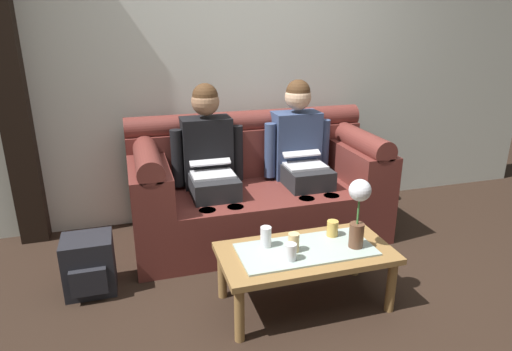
{
  "coord_description": "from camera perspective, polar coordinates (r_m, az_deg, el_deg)",
  "views": [
    {
      "loc": [
        -0.96,
        -2.03,
        1.67
      ],
      "look_at": [
        -0.08,
        0.92,
        0.59
      ],
      "focal_mm": 31.36,
      "sensor_mm": 36.0,
      "label": 1
    }
  ],
  "objects": [
    {
      "name": "couch",
      "position": [
        3.58,
        0.06,
        -1.79
      ],
      "size": [
        1.95,
        0.88,
        0.96
      ],
      "color": "maroon",
      "rests_on": "ground_plane"
    },
    {
      "name": "backpack_left",
      "position": [
        3.09,
        -20.5,
        -10.68
      ],
      "size": [
        0.31,
        0.31,
        0.37
      ],
      "color": "black",
      "rests_on": "ground_plane"
    },
    {
      "name": "flower_vase",
      "position": [
        2.66,
        12.97,
        -3.85
      ],
      "size": [
        0.13,
        0.13,
        0.43
      ],
      "color": "brown",
      "rests_on": "coffee_table"
    },
    {
      "name": "back_wall_patterned",
      "position": [
        3.86,
        -2.3,
        16.12
      ],
      "size": [
        6.0,
        0.12,
        2.9
      ],
      "primitive_type": "cube",
      "color": "silver",
      "rests_on": "ground_plane"
    },
    {
      "name": "cup_near_right",
      "position": [
        2.68,
        1.27,
        -7.82
      ],
      "size": [
        0.07,
        0.07,
        0.13
      ],
      "primitive_type": "cylinder",
      "color": "silver",
      "rests_on": "coffee_table"
    },
    {
      "name": "cup_near_left",
      "position": [
        2.64,
        4.82,
        -8.51
      ],
      "size": [
        0.07,
        0.07,
        0.11
      ],
      "primitive_type": "cylinder",
      "color": "#DBB77A",
      "rests_on": "coffee_table"
    },
    {
      "name": "cup_far_center",
      "position": [
        2.86,
        9.73,
        -6.66
      ],
      "size": [
        0.07,
        0.07,
        0.1
      ],
      "primitive_type": "cylinder",
      "color": "gold",
      "rests_on": "coffee_table"
    },
    {
      "name": "ground_plane",
      "position": [
        2.8,
        7.27,
        -17.45
      ],
      "size": [
        14.0,
        14.0,
        0.0
      ],
      "primitive_type": "plane",
      "color": "black"
    },
    {
      "name": "timber_pillar",
      "position": [
        3.7,
        -29.45,
        13.59
      ],
      "size": [
        0.2,
        0.2,
        2.9
      ],
      "primitive_type": "cube",
      "color": "black",
      "rests_on": "ground_plane"
    },
    {
      "name": "coffee_table",
      "position": [
        2.73,
        6.33,
        -10.26
      ],
      "size": [
        1.03,
        0.53,
        0.38
      ],
      "color": "olive",
      "rests_on": "ground_plane"
    },
    {
      "name": "person_left",
      "position": [
        3.4,
        -5.92,
        2.0
      ],
      "size": [
        0.56,
        0.67,
        1.22
      ],
      "color": "#232326",
      "rests_on": "ground_plane"
    },
    {
      "name": "person_right",
      "position": [
        3.6,
        5.72,
        3.0
      ],
      "size": [
        0.56,
        0.67,
        1.22
      ],
      "color": "#232326",
      "rests_on": "ground_plane"
    },
    {
      "name": "cup_far_left",
      "position": [
        2.56,
        4.44,
        -9.69
      ],
      "size": [
        0.07,
        0.07,
        0.1
      ],
      "primitive_type": "cylinder",
      "color": "silver",
      "rests_on": "coffee_table"
    }
  ]
}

